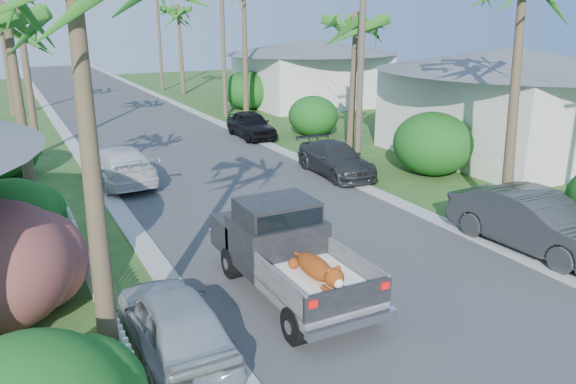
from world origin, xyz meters
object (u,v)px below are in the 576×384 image
parked_car_ln (174,322)px  palm_l_b (6,13)px  parked_car_lf (118,165)px  parked_car_rf (251,125)px  palm_r_d (178,9)px  house_right_far (311,75)px  utility_pole_b (361,56)px  utility_pole_c (223,42)px  parked_car_rm (336,159)px  utility_pole_d (159,36)px  parked_car_rn (534,222)px  pickup_truck (283,247)px  house_right_near (509,107)px  palm_r_b (355,20)px

parked_car_ln → palm_l_b: palm_l_b is taller
parked_car_ln → parked_car_lf: 12.15m
parked_car_rf → palm_r_d: (2.21, 19.07, 6.05)m
house_right_far → utility_pole_b: bearing=-113.5°
utility_pole_c → parked_car_lf: bearing=-126.2°
parked_car_rm → parked_car_lf: bearing=163.5°
utility_pole_b → utility_pole_c: (0.00, 15.00, 0.00)m
house_right_far → utility_pole_d: bearing=119.6°
parked_car_rn → palm_l_b: (-11.80, 8.26, 5.36)m
parked_car_ln → utility_pole_b: size_ratio=0.43×
parked_car_rf → utility_pole_c: utility_pole_c is taller
house_right_far → utility_pole_d: 15.16m
parked_car_lf → palm_r_d: palm_r_d is taller
parked_car_lf → parked_car_rf: bearing=-149.6°
parked_car_ln → palm_l_b: bearing=-78.6°
parked_car_rm → pickup_truck: bearing=-126.3°
parked_car_rm → utility_pole_d: size_ratio=0.48×
house_right_near → house_right_far: bearing=90.0°
utility_pole_c → pickup_truck: bearing=-108.2°
parked_car_rf → utility_pole_c: 8.19m
pickup_truck → parked_car_rn: 7.08m
utility_pole_c → utility_pole_d: 15.00m
palm_r_b → utility_pole_d: (-1.00, 28.00, -1.35)m
pickup_truck → parked_car_ln: pickup_truck is taller
pickup_truck → parked_car_rf: bearing=68.7°
parked_car_ln → utility_pole_d: 41.23m
parked_car_rm → utility_pole_b: size_ratio=0.48×
pickup_truck → palm_l_b: 10.04m
pickup_truck → house_right_far: (14.99, 25.17, 1.11)m
parked_car_lf → utility_pole_b: 10.28m
pickup_truck → parked_car_rf: (6.29, 16.10, -0.33)m
parked_car_rn → house_right_near: bearing=42.5°
utility_pole_d → parked_car_rn: bearing=-90.9°
palm_r_b → utility_pole_c: utility_pole_c is taller
parked_car_rm → house_right_near: house_right_near is taller
parked_car_rn → house_right_far: bearing=69.7°
utility_pole_b → palm_r_b: bearing=63.4°
palm_l_b → house_right_far: (19.80, 18.00, -4.03)m
pickup_truck → utility_pole_b: utility_pole_b is taller
pickup_truck → parked_car_rm: pickup_truck is taller
house_right_near → parked_car_ln: bearing=-154.3°
parked_car_ln → utility_pole_c: utility_pole_c is taller
palm_l_b → palm_r_b: (13.40, 3.00, -0.20)m
parked_car_rn → house_right_far: (8.00, 26.26, 1.33)m
parked_car_lf → utility_pole_c: 16.06m
pickup_truck → house_right_near: bearing=25.5°
parked_car_rn → parked_car_ln: parked_car_rn is taller
parked_car_rm → parked_car_rf: 8.25m
palm_r_b → palm_r_d: bearing=90.2°
parked_car_rn → parked_car_rf: (-0.71, 17.19, -0.10)m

